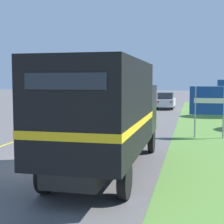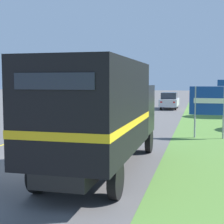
% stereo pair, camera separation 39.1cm
% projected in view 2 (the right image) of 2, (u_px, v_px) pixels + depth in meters
% --- Properties ---
extents(ground_plane, '(200.00, 200.00, 0.00)m').
position_uv_depth(ground_plane, '(47.00, 166.00, 11.79)').
color(ground_plane, '#5B5959').
extents(edge_line_yellow, '(0.12, 54.37, 0.01)m').
position_uv_depth(edge_line_yellow, '(69.00, 123.00, 23.77)').
color(edge_line_yellow, yellow).
rests_on(edge_line_yellow, ground).
extents(centre_dash_near, '(0.12, 2.60, 0.01)m').
position_uv_depth(centre_dash_near, '(56.00, 162.00, 12.47)').
color(centre_dash_near, white).
rests_on(centre_dash_near, ground).
extents(centre_dash_mid_a, '(0.12, 2.60, 0.01)m').
position_uv_depth(centre_dash_mid_a, '(104.00, 134.00, 18.85)').
color(centre_dash_mid_a, white).
rests_on(centre_dash_mid_a, ground).
extents(centre_dash_mid_b, '(0.12, 2.60, 0.01)m').
position_uv_depth(centre_dash_mid_b, '(128.00, 121.00, 25.22)').
color(centre_dash_mid_b, white).
rests_on(centre_dash_mid_b, ground).
extents(centre_dash_far, '(0.12, 2.60, 0.01)m').
position_uv_depth(centre_dash_far, '(142.00, 113.00, 31.59)').
color(centre_dash_far, white).
rests_on(centre_dash_far, ground).
extents(centre_dash_farthest, '(0.12, 2.60, 0.01)m').
position_uv_depth(centre_dash_farthest, '(152.00, 108.00, 37.96)').
color(centre_dash_farthest, white).
rests_on(centre_dash_farthest, ground).
extents(horse_trailer_truck, '(2.48, 7.83, 3.52)m').
position_uv_depth(horse_trailer_truck, '(101.00, 111.00, 10.85)').
color(horse_trailer_truck, black).
rests_on(horse_trailer_truck, ground).
extents(lead_car_white, '(1.80, 4.39, 1.94)m').
position_uv_depth(lead_car_white, '(113.00, 106.00, 27.31)').
color(lead_car_white, black).
rests_on(lead_car_white, ground).
extents(lead_car_silver_ahead, '(1.80, 4.42, 1.75)m').
position_uv_depth(lead_car_silver_ahead, '(169.00, 101.00, 36.10)').
color(lead_car_silver_ahead, black).
rests_on(lead_car_silver_ahead, ground).
extents(highway_sign, '(2.02, 0.09, 3.00)m').
position_uv_depth(highway_sign, '(210.00, 102.00, 17.51)').
color(highway_sign, '#9E9EA3').
rests_on(highway_sign, ground).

